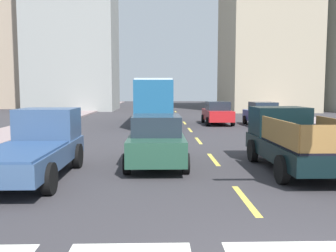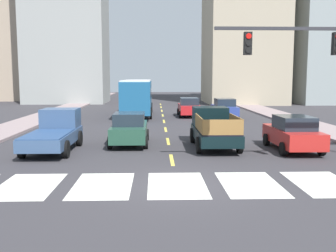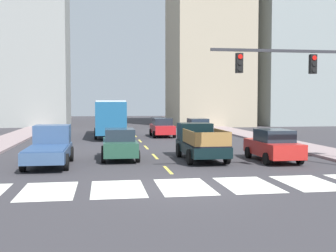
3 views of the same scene
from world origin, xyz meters
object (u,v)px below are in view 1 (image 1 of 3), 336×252
sedan_near_right (262,114)px  pickup_stakebed (291,140)px  pickup_dark (36,145)px  sedan_near_left (157,140)px  city_bus (154,98)px  sedan_mid (217,113)px

sedan_near_right → pickup_stakebed: bearing=-104.0°
pickup_stakebed → pickup_dark: same height
sedan_near_right → pickup_dark: bearing=-128.4°
sedan_near_right → sedan_near_left: bearing=-120.8°
sedan_near_left → city_bus: bearing=91.8°
pickup_dark → sedan_near_right: pickup_dark is taller
city_bus → sedan_mid: size_ratio=2.45×
city_bus → sedan_near_left: bearing=-88.9°
pickup_dark → city_bus: 17.41m
pickup_dark → sedan_mid: 18.10m
pickup_stakebed → sedan_near_right: 14.40m
pickup_dark → city_bus: city_bus is taller
pickup_stakebed → sedan_near_left: 4.46m
sedan_mid → sedan_near_left: bearing=-107.6°
pickup_dark → pickup_stakebed: bearing=6.8°
city_bus → sedan_near_right: (7.74, -2.20, -1.09)m
city_bus → sedan_mid: 4.94m
sedan_near_right → city_bus: bearing=162.5°
pickup_stakebed → city_bus: bearing=105.6°
pickup_dark → sedan_mid: (8.08, 16.19, -0.06)m
pickup_dark → sedan_near_left: 3.86m
pickup_stakebed → sedan_mid: (0.07, 15.40, -0.08)m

